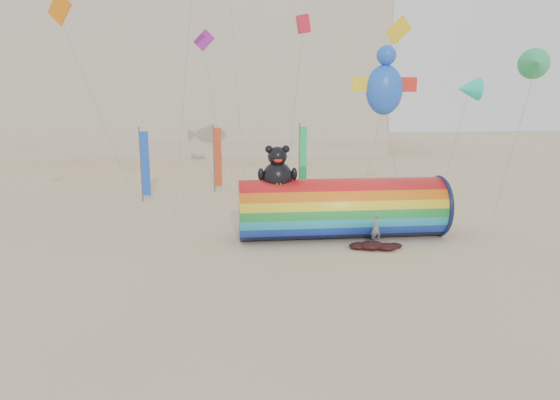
{
  "coord_description": "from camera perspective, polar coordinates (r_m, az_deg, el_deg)",
  "views": [
    {
      "loc": [
        -2.02,
        -21.66,
        7.23
      ],
      "look_at": [
        0.5,
        1.5,
        2.4
      ],
      "focal_mm": 32.0,
      "sensor_mm": 36.0,
      "label": 1
    }
  ],
  "objects": [
    {
      "name": "hotel_building",
      "position": [
        68.41,
        -15.04,
        13.91
      ],
      "size": [
        60.4,
        15.4,
        20.6
      ],
      "color": "#B7AD99",
      "rests_on": "ground"
    },
    {
      "name": "windsock_assembly",
      "position": [
        26.07,
        7.08,
        -0.76
      ],
      "size": [
        10.71,
        3.26,
        4.94
      ],
      "color": "red",
      "rests_on": "ground"
    },
    {
      "name": "ground",
      "position": [
        22.92,
        -0.84,
        -6.67
      ],
      "size": [
        160.0,
        160.0,
        0.0
      ],
      "primitive_type": "plane",
      "color": "#CCB58C",
      "rests_on": "ground"
    },
    {
      "name": "festival_banners",
      "position": [
        38.18,
        -6.3,
        4.73
      ],
      "size": [
        12.46,
        4.57,
        5.2
      ],
      "color": "#59595E",
      "rests_on": "ground"
    },
    {
      "name": "kite_handler",
      "position": [
        25.3,
        10.88,
        -3.21
      ],
      "size": [
        0.65,
        0.48,
        1.62
      ],
      "primitive_type": "imported",
      "rotation": [
        0.0,
        0.0,
        3.32
      ],
      "color": "slate",
      "rests_on": "ground"
    },
    {
      "name": "fabric_bundle",
      "position": [
        24.63,
        10.82,
        -5.16
      ],
      "size": [
        2.62,
        1.35,
        0.41
      ],
      "color": "#3C0B0B",
      "rests_on": "ground"
    }
  ]
}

